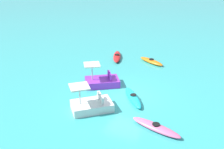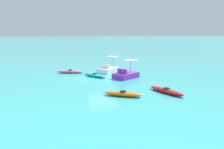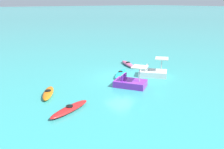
# 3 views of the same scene
# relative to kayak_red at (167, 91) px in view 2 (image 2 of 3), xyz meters

# --- Properties ---
(ground_plane) EXTENTS (600.00, 600.00, 0.00)m
(ground_plane) POSITION_rel_kayak_red_xyz_m (-6.71, -3.40, -0.16)
(ground_plane) COLOR #38ADA8
(kayak_red) EXTENTS (3.16, 1.73, 0.37)m
(kayak_red) POSITION_rel_kayak_red_xyz_m (0.00, 0.00, 0.00)
(kayak_red) COLOR red
(kayak_red) RESTS_ON ground_plane
(kayak_cyan) EXTENTS (2.73, 2.22, 0.37)m
(kayak_cyan) POSITION_rel_kayak_red_xyz_m (-7.04, -4.05, -0.00)
(kayak_cyan) COLOR #19B7C6
(kayak_cyan) RESTS_ON ground_plane
(kayak_pink) EXTENTS (1.46, 3.00, 0.37)m
(kayak_pink) POSITION_rel_kayak_red_xyz_m (-9.75, -6.28, 0.00)
(kayak_pink) COLOR pink
(kayak_pink) RESTS_ON ground_plane
(kayak_orange) EXTENTS (1.90, 2.63, 0.37)m
(kayak_orange) POSITION_rel_kayak_red_xyz_m (0.05, -3.27, 0.00)
(kayak_orange) COLOR orange
(kayak_orange) RESTS_ON ground_plane
(pedal_boat_white) EXTENTS (2.71, 2.79, 1.68)m
(pedal_boat_white) POSITION_rel_kayak_red_xyz_m (-9.24, -2.17, 0.17)
(pedal_boat_white) COLOR white
(pedal_boat_white) RESTS_ON ground_plane
(pedal_boat_purple) EXTENTS (2.57, 2.83, 1.68)m
(pedal_boat_purple) POSITION_rel_kayak_red_xyz_m (-5.85, -1.24, 0.17)
(pedal_boat_purple) COLOR purple
(pedal_boat_purple) RESTS_ON ground_plane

